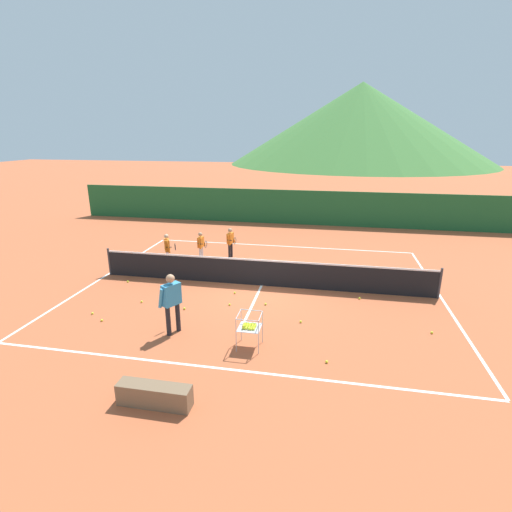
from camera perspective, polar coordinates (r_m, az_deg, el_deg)
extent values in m
plane|color=#B25633|center=(13.78, 0.84, -4.39)|extent=(120.00, 120.00, 0.00)
cube|color=white|center=(9.29, -5.04, -16.25)|extent=(12.03, 0.08, 0.01)
cube|color=white|center=(18.59, 3.63, 1.48)|extent=(12.03, 0.08, 0.01)
cube|color=white|center=(15.90, -21.05, -2.54)|extent=(0.08, 10.33, 0.01)
cube|color=white|center=(14.12, 25.77, -5.68)|extent=(0.08, 10.33, 0.01)
cube|color=white|center=(13.78, 0.84, -4.37)|extent=(0.08, 5.88, 0.01)
cylinder|color=#333338|center=(15.67, -20.87, -0.78)|extent=(0.08, 0.08, 1.05)
cylinder|color=#333338|center=(13.90, 25.56, -3.68)|extent=(0.08, 0.08, 1.05)
cube|color=black|center=(13.61, 0.85, -2.59)|extent=(11.70, 0.02, 0.92)
cube|color=white|center=(13.45, 0.86, -0.65)|extent=(11.70, 0.03, 0.06)
cylinder|color=black|center=(10.65, -12.84, -9.33)|extent=(0.12, 0.12, 0.84)
cylinder|color=black|center=(10.82, -11.48, -8.79)|extent=(0.12, 0.12, 0.84)
cube|color=#338CBF|center=(10.44, -12.41, -5.56)|extent=(0.45, 0.55, 0.59)
sphere|color=tan|center=(10.27, -12.57, -3.28)|extent=(0.23, 0.23, 0.23)
cylinder|color=#338CBF|center=(10.35, -13.89, -6.09)|extent=(0.24, 0.19, 0.57)
cylinder|color=#338CBF|center=(10.64, -11.30, -5.26)|extent=(0.19, 0.16, 0.58)
torus|color=#262628|center=(10.85, -12.14, -5.15)|extent=(0.16, 0.26, 0.29)
cylinder|color=black|center=(10.67, -11.33, -5.50)|extent=(0.20, 0.13, 0.03)
cylinder|color=silver|center=(16.15, -12.94, -0.23)|extent=(0.10, 0.10, 0.67)
cylinder|color=silver|center=(15.90, -12.86, -0.50)|extent=(0.10, 0.10, 0.67)
cube|color=orange|center=(15.86, -13.04, 1.60)|extent=(0.35, 0.44, 0.47)
sphere|color=#DBAD84|center=(15.77, -13.13, 2.84)|extent=(0.19, 0.19, 0.19)
cylinder|color=orange|center=(16.09, -12.90, 1.73)|extent=(0.19, 0.15, 0.46)
cylinder|color=orange|center=(15.65, -12.84, 1.27)|extent=(0.16, 0.13, 0.46)
torus|color=#262628|center=(15.67, -11.87, 1.34)|extent=(0.16, 0.27, 0.29)
cylinder|color=black|center=(15.65, -12.76, 1.26)|extent=(0.21, 0.13, 0.03)
cylinder|color=silver|center=(16.57, -7.97, 0.42)|extent=(0.09, 0.09, 0.62)
cylinder|color=silver|center=(16.36, -8.25, 0.18)|extent=(0.09, 0.09, 0.62)
cube|color=orange|center=(16.31, -8.19, 2.07)|extent=(0.18, 0.37, 0.44)
sphere|color=tan|center=(16.23, -8.24, 3.19)|extent=(0.17, 0.17, 0.17)
cylinder|color=orange|center=(16.50, -7.76, 2.17)|extent=(0.17, 0.07, 0.43)
cylinder|color=orange|center=(16.12, -8.34, 1.76)|extent=(0.13, 0.07, 0.43)
torus|color=#262628|center=(16.03, -7.44, 1.74)|extent=(0.03, 0.29, 0.29)
cylinder|color=black|center=(16.11, -8.26, 1.79)|extent=(0.22, 0.03, 0.03)
cylinder|color=black|center=(16.89, -3.64, 0.94)|extent=(0.10, 0.10, 0.65)
cylinder|color=black|center=(16.67, -3.96, 0.71)|extent=(0.10, 0.10, 0.65)
cube|color=orange|center=(16.62, -3.84, 2.65)|extent=(0.23, 0.41, 0.46)
sphere|color=tan|center=(16.54, -3.86, 3.81)|extent=(0.18, 0.18, 0.18)
cylinder|color=orange|center=(16.81, -3.37, 2.73)|extent=(0.18, 0.09, 0.45)
cylinder|color=orange|center=(16.42, -4.03, 2.35)|extent=(0.14, 0.09, 0.45)
torus|color=#262628|center=(16.32, -3.16, 2.27)|extent=(0.06, 0.29, 0.29)
cylinder|color=black|center=(16.41, -3.96, 2.34)|extent=(0.22, 0.06, 0.03)
cylinder|color=#B7B7BC|center=(10.13, -2.20, -10.16)|extent=(0.02, 0.02, 0.89)
cylinder|color=#B7B7BC|center=(10.04, 0.97, -10.45)|extent=(0.02, 0.02, 0.89)
cylinder|color=#B7B7BC|center=(9.66, -2.97, -11.68)|extent=(0.02, 0.02, 0.89)
cylinder|color=#B7B7BC|center=(9.55, 0.37, -12.00)|extent=(0.02, 0.02, 0.89)
cube|color=#B7B7BC|center=(9.79, -0.96, -10.52)|extent=(0.56, 0.56, 0.01)
cube|color=#B7B7BC|center=(9.88, -0.64, -8.03)|extent=(0.56, 0.02, 0.02)
cube|color=#B7B7BC|center=(9.39, -1.33, -9.48)|extent=(0.56, 0.02, 0.02)
cube|color=#B7B7BC|center=(9.69, -2.61, -8.59)|extent=(0.02, 0.56, 0.02)
cube|color=#B7B7BC|center=(9.59, 0.69, -8.88)|extent=(0.02, 0.56, 0.02)
sphere|color=yellow|center=(9.69, -1.89, -10.62)|extent=(0.07, 0.07, 0.07)
sphere|color=yellow|center=(9.74, -1.81, -10.46)|extent=(0.07, 0.07, 0.07)
sphere|color=yellow|center=(9.80, -1.69, -10.26)|extent=(0.07, 0.07, 0.07)
sphere|color=yellow|center=(9.85, -1.64, -10.13)|extent=(0.07, 0.07, 0.07)
sphere|color=yellow|center=(9.91, -1.56, -9.95)|extent=(0.07, 0.07, 0.07)
sphere|color=yellow|center=(9.67, -1.50, -10.64)|extent=(0.07, 0.07, 0.07)
sphere|color=yellow|center=(9.73, -1.43, -10.50)|extent=(0.07, 0.07, 0.07)
sphere|color=yellow|center=(9.79, -1.32, -10.29)|extent=(0.07, 0.07, 0.07)
sphere|color=yellow|center=(9.84, -1.26, -10.12)|extent=(0.07, 0.07, 0.07)
sphere|color=yellow|center=(9.90, -1.19, -9.96)|extent=(0.07, 0.07, 0.07)
sphere|color=yellow|center=(9.66, -1.10, -10.70)|extent=(0.07, 0.07, 0.07)
sphere|color=yellow|center=(9.71, -1.01, -10.55)|extent=(0.07, 0.07, 0.07)
sphere|color=yellow|center=(9.78, -0.98, -10.31)|extent=(0.07, 0.07, 0.07)
sphere|color=yellow|center=(9.83, -0.90, -10.15)|extent=(0.07, 0.07, 0.07)
sphere|color=yellow|center=(9.88, -0.78, -10.02)|extent=(0.07, 0.07, 0.07)
sphere|color=yellow|center=(9.65, -0.78, -10.76)|extent=(0.07, 0.07, 0.07)
sphere|color=yellow|center=(9.71, -0.65, -10.55)|extent=(0.07, 0.07, 0.07)
sphere|color=yellow|center=(9.76, -0.55, -10.36)|extent=(0.07, 0.07, 0.07)
sphere|color=yellow|center=(9.82, -0.48, -10.18)|extent=(0.07, 0.07, 0.07)
sphere|color=yellow|center=(9.88, -0.44, -10.01)|extent=(0.07, 0.07, 0.07)
sphere|color=yellow|center=(9.64, -0.37, -10.76)|extent=(0.07, 0.07, 0.07)
sphere|color=yellow|center=(9.69, -0.32, -10.60)|extent=(0.07, 0.07, 0.07)
sphere|color=yellow|center=(9.75, -0.20, -10.42)|extent=(0.07, 0.07, 0.07)
sphere|color=yellow|center=(9.81, -0.12, -10.24)|extent=(0.07, 0.07, 0.07)
sphere|color=yellow|center=(9.86, -0.09, -10.07)|extent=(0.07, 0.07, 0.07)
sphere|color=yellow|center=(9.67, -1.88, -10.33)|extent=(0.07, 0.07, 0.07)
sphere|color=yellow|center=(9.71, -1.77, -10.18)|extent=(0.07, 0.07, 0.07)
sphere|color=yellow|center=(9.77, -1.72, -9.98)|extent=(0.07, 0.07, 0.07)
sphere|color=yellow|center=(12.26, 1.42, -7.12)|extent=(0.07, 0.07, 0.07)
sphere|color=yellow|center=(11.65, 24.57, -10.26)|extent=(0.07, 0.07, 0.07)
sphere|color=yellow|center=(9.58, 10.41, -15.13)|extent=(0.07, 0.07, 0.07)
sphere|color=yellow|center=(11.26, 6.63, -9.62)|extent=(0.07, 0.07, 0.07)
sphere|color=yellow|center=(14.80, -18.43, -3.60)|extent=(0.07, 0.07, 0.07)
sphere|color=yellow|center=(12.17, -10.54, -7.64)|extent=(0.07, 0.07, 0.07)
sphere|color=yellow|center=(12.66, -23.04, -7.80)|extent=(0.07, 0.07, 0.07)
sphere|color=yellow|center=(12.96, -16.56, -6.48)|extent=(0.07, 0.07, 0.07)
sphere|color=yellow|center=(13.11, 15.06, -6.05)|extent=(0.07, 0.07, 0.07)
sphere|color=yellow|center=(13.11, -3.17, -5.45)|extent=(0.07, 0.07, 0.07)
sphere|color=yellow|center=(12.26, -3.93, -7.17)|extent=(0.07, 0.07, 0.07)
sphere|color=yellow|center=(12.11, -21.85, -8.81)|extent=(0.07, 0.07, 0.07)
cube|color=#1E5B2D|center=(23.06, 5.26, 7.20)|extent=(26.47, 0.08, 2.02)
cube|color=brown|center=(8.36, -14.78, -19.27)|extent=(1.50, 0.36, 0.46)
cone|color=#427A38|center=(73.29, 15.15, 18.35)|extent=(45.19, 45.19, 13.57)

